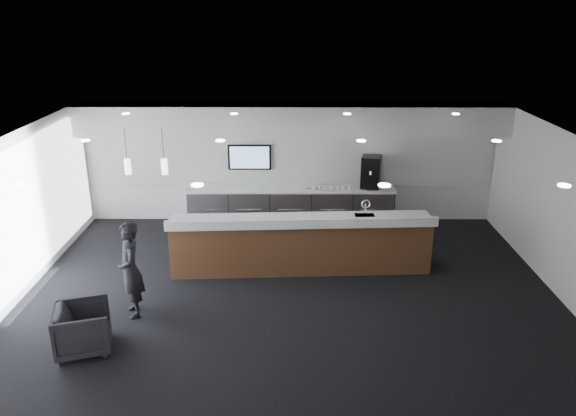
{
  "coord_description": "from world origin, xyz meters",
  "views": [
    {
      "loc": [
        -0.01,
        -9.35,
        5.14
      ],
      "look_at": [
        -0.05,
        1.3,
        1.28
      ],
      "focal_mm": 35.0,
      "sensor_mm": 36.0,
      "label": 1
    }
  ],
  "objects_px": {
    "armchair": "(83,329)",
    "lounge_guest": "(131,270)",
    "service_counter": "(301,244)",
    "coffee_machine": "(371,172)"
  },
  "relations": [
    {
      "from": "armchair",
      "to": "lounge_guest",
      "type": "distance_m",
      "value": 1.3
    },
    {
      "from": "armchair",
      "to": "lounge_guest",
      "type": "bearing_deg",
      "value": -41.16
    },
    {
      "from": "service_counter",
      "to": "lounge_guest",
      "type": "relative_size",
      "value": 3.1
    },
    {
      "from": "service_counter",
      "to": "lounge_guest",
      "type": "distance_m",
      "value": 3.47
    },
    {
      "from": "service_counter",
      "to": "coffee_machine",
      "type": "distance_m",
      "value": 3.22
    },
    {
      "from": "lounge_guest",
      "to": "coffee_machine",
      "type": "bearing_deg",
      "value": 110.93
    },
    {
      "from": "service_counter",
      "to": "coffee_machine",
      "type": "relative_size",
      "value": 6.83
    },
    {
      "from": "service_counter",
      "to": "coffee_machine",
      "type": "height_order",
      "value": "coffee_machine"
    },
    {
      "from": "armchair",
      "to": "lounge_guest",
      "type": "relative_size",
      "value": 0.49
    },
    {
      "from": "coffee_machine",
      "to": "armchair",
      "type": "distance_m",
      "value": 7.62
    }
  ]
}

